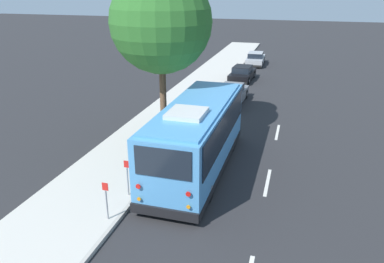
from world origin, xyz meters
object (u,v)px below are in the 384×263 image
object	(u,v)px
shuttle_bus	(197,134)
parked_sedan_black	(242,74)
sign_post_near	(106,201)
fire_hydrant	(192,108)
parked_sedan_gray	(232,95)
street_tree	(162,15)
parked_sedan_silver	(255,59)
sign_post_far	(128,177)

from	to	relation	value
shuttle_bus	parked_sedan_black	xyz separation A→B (m)	(17.43, 0.68, -1.15)
sign_post_near	fire_hydrant	bearing A→B (deg)	1.31
parked_sedan_gray	sign_post_near	size ratio (longest dim) A/B	3.25
shuttle_bus	fire_hydrant	size ratio (longest dim) A/B	10.66
parked_sedan_gray	fire_hydrant	distance (m)	4.05
parked_sedan_gray	parked_sedan_black	distance (m)	6.89
parked_sedan_gray	sign_post_near	world-z (taller)	sign_post_near
street_tree	sign_post_near	world-z (taller)	street_tree
parked_sedan_black	fire_hydrant	size ratio (longest dim) A/B	5.29
parked_sedan_silver	fire_hydrant	bearing A→B (deg)	172.84
parked_sedan_silver	sign_post_near	distance (m)	29.39
parked_sedan_silver	sign_post_far	distance (m)	27.71
parked_sedan_gray	parked_sedan_silver	size ratio (longest dim) A/B	1.06
parked_sedan_gray	parked_sedan_silver	xyz separation A→B (m)	(14.08, 0.06, -0.01)
sign_post_near	fire_hydrant	distance (m)	11.66
parked_sedan_silver	sign_post_near	bearing A→B (deg)	175.62
sign_post_near	fire_hydrant	world-z (taller)	sign_post_near
parked_sedan_gray	sign_post_far	xyz separation A→B (m)	(-13.59, 1.56, 0.30)
parked_sedan_silver	sign_post_far	xyz separation A→B (m)	(-27.67, 1.50, 0.31)
parked_sedan_silver	street_tree	world-z (taller)	street_tree
parked_sedan_black	street_tree	world-z (taller)	street_tree
fire_hydrant	street_tree	bearing A→B (deg)	174.18
shuttle_bus	parked_sedan_gray	world-z (taller)	shuttle_bus
shuttle_bus	sign_post_far	distance (m)	3.70
parked_sedan_gray	parked_sedan_black	size ratio (longest dim) A/B	1.08
parked_sedan_black	parked_sedan_silver	size ratio (longest dim) A/B	0.98
shuttle_bus	street_tree	distance (m)	6.16
parked_sedan_gray	parked_sedan_silver	distance (m)	14.08
parked_sedan_black	street_tree	bearing A→B (deg)	175.65
parked_sedan_gray	parked_sedan_silver	bearing A→B (deg)	2.53
parked_sedan_silver	sign_post_near	world-z (taller)	sign_post_near
parked_sedan_gray	sign_post_near	bearing A→B (deg)	176.46
street_tree	fire_hydrant	world-z (taller)	street_tree
fire_hydrant	sign_post_far	bearing A→B (deg)	-178.47
parked_sedan_gray	parked_sedan_black	bearing A→B (deg)	4.88
parked_sedan_gray	sign_post_far	world-z (taller)	sign_post_far
parked_sedan_gray	sign_post_far	size ratio (longest dim) A/B	3.17
parked_sedan_silver	shuttle_bus	bearing A→B (deg)	179.54
shuttle_bus	parked_sedan_gray	size ratio (longest dim) A/B	1.87
street_tree	shuttle_bus	bearing A→B (deg)	-139.10
street_tree	parked_sedan_gray	bearing A→B (deg)	-16.43
parked_sedan_silver	sign_post_far	size ratio (longest dim) A/B	2.98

